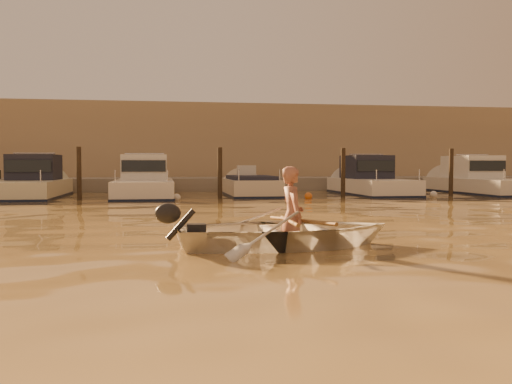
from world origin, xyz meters
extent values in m
plane|color=brown|center=(0.00, 0.00, 0.00)|extent=(160.00, 160.00, 0.00)
imported|color=silver|center=(-0.46, 0.74, 0.25)|extent=(3.77, 2.82, 0.74)
imported|color=#9D604E|center=(-0.36, 0.75, 0.51)|extent=(0.43, 0.62, 1.61)
cylinder|color=olive|center=(-0.21, 0.76, 0.42)|extent=(0.65, 2.03, 0.13)
cylinder|color=brown|center=(-0.41, 0.74, 0.42)|extent=(0.27, 2.10, 0.13)
cylinder|color=#2D2319|center=(-5.50, 13.80, 0.90)|extent=(0.18, 0.18, 2.20)
cylinder|color=#2D2319|center=(-0.20, 13.80, 0.90)|extent=(0.18, 0.18, 2.20)
cylinder|color=#2D2319|center=(4.80, 13.80, 0.90)|extent=(0.18, 0.18, 2.20)
cylinder|color=#2D2319|center=(9.50, 13.80, 0.90)|extent=(0.18, 0.18, 2.20)
sphere|color=#C35916|center=(-6.67, 13.18, 0.10)|extent=(0.30, 0.30, 0.30)
sphere|color=silver|center=(-1.90, 13.10, 0.10)|extent=(0.30, 0.30, 0.30)
sphere|color=orange|center=(3.19, 13.17, 0.10)|extent=(0.30, 0.30, 0.30)
sphere|color=silver|center=(8.61, 13.56, 0.10)|extent=(0.30, 0.30, 0.30)
cube|color=gray|center=(0.00, 21.50, 0.15)|extent=(52.00, 4.00, 1.00)
cube|color=#9E8466|center=(0.00, 27.00, 2.40)|extent=(46.00, 7.00, 4.80)
camera|label=1|loc=(-2.48, -8.33, 1.35)|focal=40.00mm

